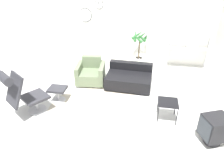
{
  "coord_description": "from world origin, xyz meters",
  "views": [
    {
      "loc": [
        0.97,
        -4.33,
        3.21
      ],
      "look_at": [
        0.15,
        0.35,
        0.55
      ],
      "focal_mm": 35.0,
      "sensor_mm": 36.0,
      "label": 1
    }
  ],
  "objects_px": {
    "armchair_red": "(91,74)",
    "potted_plant": "(139,49)",
    "lounge_chair": "(20,90)",
    "crt_television": "(215,129)",
    "shelf_unit": "(195,40)",
    "couch_low": "(129,79)",
    "side_table": "(168,104)",
    "ottoman": "(58,91)"
  },
  "relations": [
    {
      "from": "armchair_red",
      "to": "potted_plant",
      "type": "height_order",
      "value": "potted_plant"
    },
    {
      "from": "side_table",
      "to": "potted_plant",
      "type": "distance_m",
      "value": 3.0
    },
    {
      "from": "ottoman",
      "to": "lounge_chair",
      "type": "bearing_deg",
      "value": -125.88
    },
    {
      "from": "armchair_red",
      "to": "side_table",
      "type": "xyz_separation_m",
      "value": [
        2.18,
        -1.45,
        0.14
      ]
    },
    {
      "from": "armchair_red",
      "to": "potted_plant",
      "type": "bearing_deg",
      "value": -138.72
    },
    {
      "from": "lounge_chair",
      "to": "armchair_red",
      "type": "bearing_deg",
      "value": 94.89
    },
    {
      "from": "lounge_chair",
      "to": "potted_plant",
      "type": "xyz_separation_m",
      "value": [
        2.47,
        3.31,
        -0.06
      ]
    },
    {
      "from": "couch_low",
      "to": "potted_plant",
      "type": "distance_m",
      "value": 1.51
    },
    {
      "from": "lounge_chair",
      "to": "crt_television",
      "type": "distance_m",
      "value": 4.21
    },
    {
      "from": "lounge_chair",
      "to": "potted_plant",
      "type": "distance_m",
      "value": 4.13
    },
    {
      "from": "crt_television",
      "to": "potted_plant",
      "type": "bearing_deg",
      "value": 3.51
    },
    {
      "from": "lounge_chair",
      "to": "potted_plant",
      "type": "height_order",
      "value": "potted_plant"
    },
    {
      "from": "lounge_chair",
      "to": "potted_plant",
      "type": "relative_size",
      "value": 0.94
    },
    {
      "from": "side_table",
      "to": "armchair_red",
      "type": "bearing_deg",
      "value": 146.4
    },
    {
      "from": "lounge_chair",
      "to": "shelf_unit",
      "type": "height_order",
      "value": "shelf_unit"
    },
    {
      "from": "armchair_red",
      "to": "side_table",
      "type": "distance_m",
      "value": 2.62
    },
    {
      "from": "armchair_red",
      "to": "shelf_unit",
      "type": "distance_m",
      "value": 3.51
    },
    {
      "from": "armchair_red",
      "to": "shelf_unit",
      "type": "xyz_separation_m",
      "value": [
        3.09,
        1.48,
        0.74
      ]
    },
    {
      "from": "couch_low",
      "to": "shelf_unit",
      "type": "xyz_separation_m",
      "value": [
        1.94,
        1.51,
        0.79
      ]
    },
    {
      "from": "crt_television",
      "to": "armchair_red",
      "type": "bearing_deg",
      "value": 33.16
    },
    {
      "from": "ottoman",
      "to": "shelf_unit",
      "type": "xyz_separation_m",
      "value": [
        3.69,
        2.63,
        0.74
      ]
    },
    {
      "from": "ottoman",
      "to": "couch_low",
      "type": "height_order",
      "value": "couch_low"
    },
    {
      "from": "ottoman",
      "to": "potted_plant",
      "type": "bearing_deg",
      "value": 53.04
    },
    {
      "from": "side_table",
      "to": "lounge_chair",
      "type": "bearing_deg",
      "value": -172.37
    },
    {
      "from": "shelf_unit",
      "to": "couch_low",
      "type": "bearing_deg",
      "value": -142.07
    },
    {
      "from": "couch_low",
      "to": "side_table",
      "type": "height_order",
      "value": "couch_low"
    },
    {
      "from": "lounge_chair",
      "to": "crt_television",
      "type": "bearing_deg",
      "value": 33.43
    },
    {
      "from": "ottoman",
      "to": "armchair_red",
      "type": "relative_size",
      "value": 0.51
    },
    {
      "from": "couch_low",
      "to": "crt_television",
      "type": "distance_m",
      "value": 2.79
    },
    {
      "from": "couch_low",
      "to": "lounge_chair",
      "type": "bearing_deg",
      "value": 41.82
    },
    {
      "from": "ottoman",
      "to": "crt_television",
      "type": "distance_m",
      "value": 3.77
    },
    {
      "from": "couch_low",
      "to": "shelf_unit",
      "type": "bearing_deg",
      "value": -139.37
    },
    {
      "from": "armchair_red",
      "to": "couch_low",
      "type": "height_order",
      "value": "armchair_red"
    },
    {
      "from": "lounge_chair",
      "to": "couch_low",
      "type": "distance_m",
      "value": 2.99
    },
    {
      "from": "lounge_chair",
      "to": "armchair_red",
      "type": "distance_m",
      "value": 2.24
    },
    {
      "from": "armchair_red",
      "to": "potted_plant",
      "type": "distance_m",
      "value": 1.98
    },
    {
      "from": "crt_television",
      "to": "potted_plant",
      "type": "xyz_separation_m",
      "value": [
        -1.72,
        3.49,
        0.29
      ]
    },
    {
      "from": "side_table",
      "to": "couch_low",
      "type": "bearing_deg",
      "value": 125.68
    },
    {
      "from": "ottoman",
      "to": "crt_television",
      "type": "relative_size",
      "value": 0.73
    },
    {
      "from": "ottoman",
      "to": "potted_plant",
      "type": "distance_m",
      "value": 3.23
    },
    {
      "from": "crt_television",
      "to": "potted_plant",
      "type": "relative_size",
      "value": 0.49
    },
    {
      "from": "side_table",
      "to": "crt_television",
      "type": "height_order",
      "value": "crt_television"
    }
  ]
}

